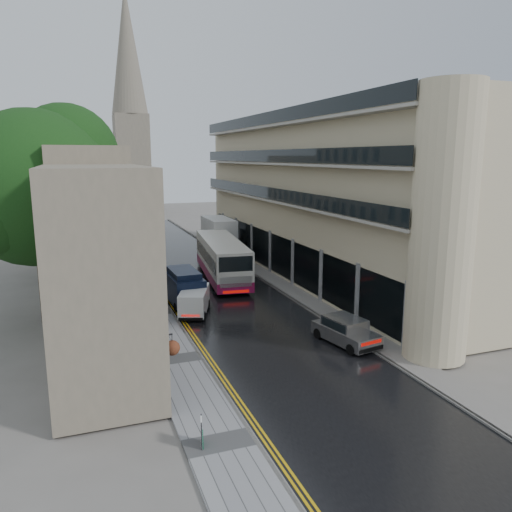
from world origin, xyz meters
TOP-DOWN VIEW (x-y plane):
  - ground at (0.00, 0.00)m, footprint 200.00×200.00m
  - road at (0.00, 27.50)m, footprint 9.00×85.00m
  - left_sidewalk at (-5.85, 27.50)m, footprint 2.70×85.00m
  - right_sidewalk at (5.40, 27.50)m, footprint 1.80×85.00m
  - old_shop_row at (-9.45, 30.00)m, footprint 4.50×56.00m
  - modern_block at (10.30, 26.00)m, footprint 8.00×40.00m
  - church_spire at (0.50, 82.00)m, footprint 6.40×6.40m
  - tree_near at (-12.50, 20.00)m, footprint 10.56×10.56m
  - tree_far at (-12.20, 33.00)m, footprint 9.24×9.24m
  - cream_bus at (-0.25, 23.91)m, footprint 4.35×12.90m
  - white_lorry at (2.57, 34.86)m, footprint 2.51×8.09m
  - silver_hatchback at (3.17, 8.39)m, footprint 2.53×4.42m
  - white_van at (-4.30, 17.34)m, footprint 2.95×4.25m
  - navy_van at (-4.18, 19.21)m, footprint 2.23×5.26m
  - pedestrian at (-6.15, 22.54)m, footprint 0.74×0.58m
  - lamp_post_near at (-5.52, 19.37)m, footprint 0.79×0.18m
  - lamp_post_far at (-5.56, 33.22)m, footprint 0.97×0.30m
  - estate_sign at (-6.54, 2.63)m, footprint 0.22×0.62m

SIDE VIEW (x-z plane):
  - ground at x=0.00m, z-range 0.00..0.00m
  - road at x=0.00m, z-range 0.00..0.02m
  - left_sidewalk at x=-5.85m, z-range 0.00..0.12m
  - right_sidewalk at x=5.40m, z-range 0.00..0.12m
  - estate_sign at x=-6.54m, z-range 0.12..1.15m
  - silver_hatchback at x=3.17m, z-range 0.02..1.58m
  - white_van at x=-4.30m, z-range 0.02..1.79m
  - pedestrian at x=-6.15m, z-range 0.12..1.90m
  - navy_van at x=-4.18m, z-range 0.02..2.67m
  - cream_bus at x=-0.25m, z-range 0.02..3.47m
  - white_lorry at x=2.57m, z-range 0.02..4.25m
  - lamp_post_near at x=-5.52m, z-range 0.12..7.15m
  - lamp_post_far at x=-5.56m, z-range 0.12..8.60m
  - old_shop_row at x=-9.45m, z-range 0.00..12.00m
  - tree_far at x=-12.20m, z-range 0.00..12.46m
  - tree_near at x=-12.50m, z-range 0.00..13.89m
  - modern_block at x=10.30m, z-range 0.00..14.00m
  - church_spire at x=0.50m, z-range 0.00..40.00m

